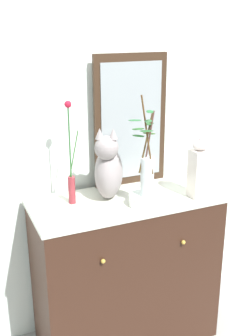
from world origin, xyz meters
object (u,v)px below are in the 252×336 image
sideboard (126,271)px  mirror_leaning (131,121)px  jar_lidded_porcelain (199,170)px  bowl_porcelain (147,200)px  vase_glass_clear (147,170)px  cat_sitting (108,169)px  vase_slim_green (71,173)px

sideboard → mirror_leaning: bearing=59.5°
mirror_leaning → jar_lidded_porcelain: 0.49m
bowl_porcelain → vase_glass_clear: bearing=120.3°
mirror_leaning → vase_glass_clear: bearing=-100.2°
cat_sitting → vase_glass_clear: 0.23m
sideboard → vase_glass_clear: vase_glass_clear is taller
cat_sitting → vase_slim_green: size_ratio=0.74×
sideboard → vase_glass_clear: size_ratio=1.98×
cat_sitting → vase_slim_green: (-0.21, 0.01, 0.00)m
cat_sitting → bowl_porcelain: 0.27m
jar_lidded_porcelain → cat_sitting: bearing=158.0°
mirror_leaning → vase_slim_green: size_ratio=1.38×
bowl_porcelain → jar_lidded_porcelain: size_ratio=0.55×
vase_slim_green → jar_lidded_porcelain: 0.70m
mirror_leaning → vase_glass_clear: (-0.06, -0.34, -0.18)m
mirror_leaning → bowl_porcelain: mirror_leaning is taller
sideboard → jar_lidded_porcelain: size_ratio=3.06×
sideboard → bowl_porcelain: 0.52m
bowl_porcelain → jar_lidded_porcelain: (0.32, -0.01, 0.13)m
cat_sitting → jar_lidded_porcelain: bearing=-22.0°
sideboard → jar_lidded_porcelain: bearing=-19.7°
vase_slim_green → vase_glass_clear: 0.40m
sideboard → vase_slim_green: vase_slim_green is taller
vase_slim_green → bowl_porcelain: bearing=-27.6°
mirror_leaning → bowl_porcelain: (-0.06, -0.34, -0.36)m
vase_glass_clear → bowl_porcelain: bearing=-59.7°
mirror_leaning → vase_slim_green: mirror_leaning is taller
cat_sitting → jar_lidded_porcelain: (0.46, -0.19, -0.01)m
cat_sitting → vase_glass_clear: bearing=-49.6°
mirror_leaning → cat_sitting: size_ratio=1.86×
sideboard → mirror_leaning: (0.13, 0.21, 0.85)m
mirror_leaning → vase_slim_green: bearing=-160.1°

